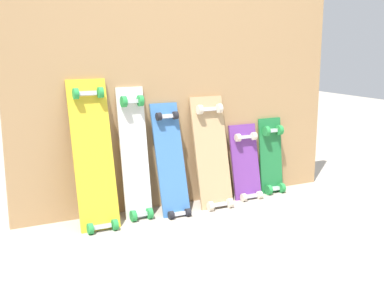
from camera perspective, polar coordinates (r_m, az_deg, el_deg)
The scene contains 8 objects.
ground_plane at distance 3.34m, azimuth -0.53°, elevation -7.09°, with size 12.00×12.00×0.00m, color #A89E8E.
plywood_wall_panel at distance 3.24m, azimuth -1.10°, elevation 5.94°, with size 2.27×0.04×1.50m, color tan.
skateboard_yellow at distance 2.93m, azimuth -11.40°, elevation -1.84°, with size 0.24×0.31×0.94m.
skateboard_white at distance 3.05m, azimuth -6.67°, elevation -1.64°, with size 0.17×0.22×0.87m.
skateboard_blue at distance 3.12m, azimuth -2.46°, elevation -2.47°, with size 0.19×0.28×0.77m.
skateboard_natural at distance 3.26m, azimuth 2.40°, elevation -1.52°, with size 0.24×0.26×0.80m.
skateboard_purple at distance 3.46m, azimuth 6.35°, elevation -2.64°, with size 0.21×0.19×0.59m.
skateboard_green at distance 3.60m, azimuth 9.30°, elevation -1.81°, with size 0.18×0.15×0.60m.
Camera 1 is at (-1.37, -2.85, 1.09)m, focal length 45.58 mm.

